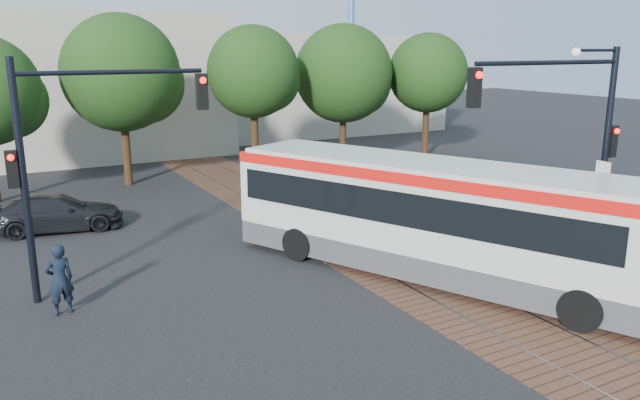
{
  "coord_description": "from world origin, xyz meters",
  "views": [
    {
      "loc": [
        -10.28,
        -12.14,
        6.22
      ],
      "look_at": [
        -1.3,
        4.25,
        1.6
      ],
      "focal_mm": 35.0,
      "sensor_mm": 36.0,
      "label": 1
    }
  ],
  "objects": [
    {
      "name": "signal_pole_left",
      "position": [
        -8.37,
        4.0,
        3.86
      ],
      "size": [
        4.99,
        0.34,
        6.0
      ],
      "color": "black",
      "rests_on": "ground"
    },
    {
      "name": "parked_car",
      "position": [
        -8.28,
        10.46,
        0.63
      ],
      "size": [
        4.56,
        2.35,
        1.26
      ],
      "primitive_type": "imported",
      "rotation": [
        0.0,
        0.0,
        1.43
      ],
      "color": "black",
      "rests_on": "ground"
    },
    {
      "name": "traffic_island",
      "position": [
        4.82,
        -0.9,
        0.33
      ],
      "size": [
        2.2,
        5.2,
        1.13
      ],
      "color": "gray",
      "rests_on": "ground"
    },
    {
      "name": "city_bus",
      "position": [
        0.27,
        0.78,
        1.78
      ],
      "size": [
        7.32,
        11.88,
        3.2
      ],
      "rotation": [
        0.0,
        0.0,
        0.43
      ],
      "color": "#404042",
      "rests_on": "ground"
    },
    {
      "name": "trackbed",
      "position": [
        0.0,
        4.0,
        0.01
      ],
      "size": [
        3.6,
        40.0,
        0.02
      ],
      "color": "brown",
      "rests_on": "ground"
    },
    {
      "name": "officer",
      "position": [
        -9.03,
        2.94,
        0.87
      ],
      "size": [
        0.69,
        0.51,
        1.74
      ],
      "primitive_type": "imported",
      "rotation": [
        0.0,
        0.0,
        3.29
      ],
      "color": "black",
      "rests_on": "ground"
    },
    {
      "name": "warehouses",
      "position": [
        -0.53,
        28.75,
        3.81
      ],
      "size": [
        40.0,
        13.0,
        8.0
      ],
      "color": "#ADA899",
      "rests_on": "ground"
    },
    {
      "name": "tree_row",
      "position": [
        1.21,
        16.42,
        4.85
      ],
      "size": [
        26.4,
        5.6,
        7.67
      ],
      "color": "#382314",
      "rests_on": "ground"
    },
    {
      "name": "signal_pole_main",
      "position": [
        3.86,
        -0.81,
        4.16
      ],
      "size": [
        5.49,
        0.46,
        6.0
      ],
      "color": "black",
      "rests_on": "ground"
    },
    {
      "name": "ground",
      "position": [
        0.0,
        0.0,
        0.0
      ],
      "size": [
        120.0,
        120.0,
        0.0
      ],
      "primitive_type": "plane",
      "color": "black",
      "rests_on": "ground"
    }
  ]
}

